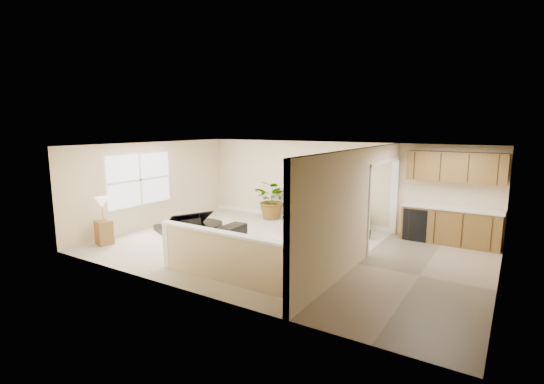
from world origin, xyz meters
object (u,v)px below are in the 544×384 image
Objects in this scene: loveseat at (338,218)px; small_plant at (365,230)px; accent_table at (314,211)px; piano_bench at (232,236)px; palm_plant at (273,200)px; lamp_stand at (104,224)px; piano at (186,211)px.

loveseat is 1.13m from small_plant.
small_plant is (1.84, -0.64, -0.18)m from accent_table.
accent_table is at bearing 75.96° from piano_bench.
piano_bench is 0.62× the size of palm_plant.
small_plant is at bearing 36.56° from lamp_stand.
palm_plant is at bearing -178.07° from accent_table.
loveseat is 0.86m from accent_table.
piano is at bearing 168.39° from piano_bench.
lamp_stand is (-2.82, -1.63, 0.25)m from piano_bench.
accent_table is (0.76, 3.03, 0.15)m from piano_bench.
accent_table is 0.53× the size of lamp_stand.
piano is 2.21m from lamp_stand.
palm_plant reaches higher than loveseat.
small_plant is at bearing -19.23° from accent_table.
loveseat is at bearing 45.66° from lamp_stand.
small_plant is 6.76m from lamp_stand.
accent_table is 5.88m from lamp_stand.
small_plant is (3.27, -0.60, -0.38)m from palm_plant.
piano is 3.79m from accent_table.
piano reaches higher than small_plant.
palm_plant is 5.09m from lamp_stand.
small_plant is 0.45× the size of lamp_stand.
piano is 4.99m from small_plant.
loveseat is at bearing -9.54° from accent_table.
loveseat reaches higher than piano_bench.
palm_plant reaches higher than accent_table.
palm_plant is at bearing 102.69° from piano_bench.
piano_bench is (1.96, -0.40, -0.33)m from piano.
palm_plant reaches higher than small_plant.
loveseat is at bearing -2.35° from palm_plant.
piano_bench is 3.13m from accent_table.
accent_table is (-0.84, 0.14, 0.08)m from loveseat.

